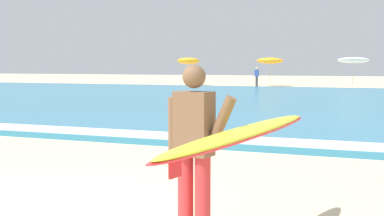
% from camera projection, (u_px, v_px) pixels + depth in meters
% --- Properties ---
extents(ground_plane, '(160.00, 160.00, 0.00)m').
position_uv_depth(ground_plane, '(39.00, 212.00, 5.97)').
color(ground_plane, beige).
extents(sea, '(120.00, 28.00, 0.14)m').
position_uv_depth(sea, '(302.00, 101.00, 23.54)').
color(sea, teal).
rests_on(sea, ground).
extents(surf_foam, '(120.00, 1.13, 0.01)m').
position_uv_depth(surf_foam, '(202.00, 137.00, 11.11)').
color(surf_foam, white).
rests_on(surf_foam, sea).
extents(surfer_with_board, '(1.18, 2.93, 1.73)m').
position_uv_depth(surfer_with_board, '(219.00, 141.00, 4.59)').
color(surfer_with_board, red).
rests_on(surfer_with_board, ground).
extents(beach_umbrella_0, '(1.93, 1.95, 2.44)m').
position_uv_depth(beach_umbrella_0, '(188.00, 61.00, 43.78)').
color(beach_umbrella_0, beige).
rests_on(beach_umbrella_0, ground).
extents(beach_umbrella_1, '(2.17, 2.18, 2.38)m').
position_uv_depth(beach_umbrella_1, '(270.00, 61.00, 41.65)').
color(beach_umbrella_1, beige).
rests_on(beach_umbrella_1, ground).
extents(beach_umbrella_2, '(2.28, 2.30, 2.40)m').
position_uv_depth(beach_umbrella_2, '(353.00, 60.00, 37.39)').
color(beach_umbrella_2, beige).
rests_on(beach_umbrella_2, ground).
extents(beachgoer_near_row_left, '(0.32, 0.20, 1.58)m').
position_uv_depth(beachgoer_near_row_left, '(257.00, 76.00, 40.65)').
color(beachgoer_near_row_left, '#383842').
rests_on(beachgoer_near_row_left, ground).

